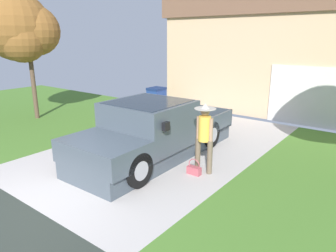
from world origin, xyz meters
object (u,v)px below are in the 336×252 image
(pickup_truck, at_px, (150,134))
(neighbor_tree, at_px, (22,30))
(handbag, at_px, (194,170))
(house_with_garage, at_px, (295,52))
(wheeled_trash_bin, at_px, (156,99))
(person_with_hat, at_px, (204,132))

(pickup_truck, distance_m, neighbor_tree, 7.26)
(handbag, bearing_deg, house_with_garage, 93.74)
(handbag, relative_size, house_with_garage, 0.04)
(pickup_truck, relative_size, handbag, 13.40)
(handbag, distance_m, house_with_garage, 9.76)
(wheeled_trash_bin, bearing_deg, house_with_garage, 49.13)
(person_with_hat, xyz_separation_m, house_with_garage, (-0.72, 9.18, 1.50))
(person_with_hat, xyz_separation_m, handbag, (-0.10, -0.26, -0.90))
(handbag, xyz_separation_m, house_with_garage, (-0.62, 9.44, 2.41))
(neighbor_tree, bearing_deg, wheeled_trash_bin, 49.77)
(person_with_hat, relative_size, handbag, 4.35)
(person_with_hat, bearing_deg, house_with_garage, -86.51)
(house_with_garage, bearing_deg, person_with_hat, -85.52)
(handbag, bearing_deg, person_with_hat, 68.73)
(pickup_truck, xyz_separation_m, neighbor_tree, (-6.71, 0.41, 2.76))
(pickup_truck, height_order, handbag, pickup_truck)
(neighbor_tree, distance_m, wheeled_trash_bin, 5.92)
(person_with_hat, bearing_deg, handbag, 67.75)
(house_with_garage, xyz_separation_m, neighbor_tree, (-7.62, -8.89, 0.93))
(pickup_truck, bearing_deg, neighbor_tree, -4.12)
(handbag, xyz_separation_m, neighbor_tree, (-8.23, 0.55, 3.34))
(person_with_hat, height_order, handbag, person_with_hat)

